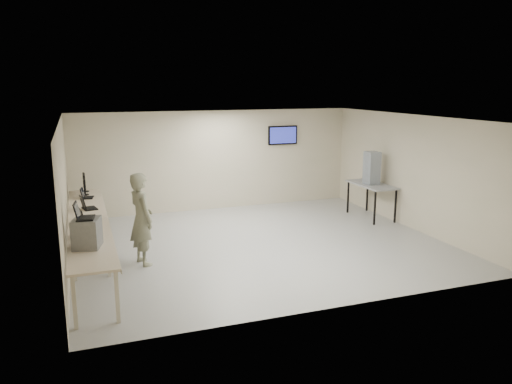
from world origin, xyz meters
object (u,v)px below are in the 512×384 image
object	(u,v)px
soldier	(141,219)
side_table	(372,187)
equipment_box	(87,233)
workbench	(89,223)

from	to	relation	value
soldier	side_table	size ratio (longest dim) A/B	1.20
equipment_box	soldier	world-z (taller)	soldier
equipment_box	soldier	bearing A→B (deg)	67.97
soldier	side_table	distance (m)	6.39
workbench	side_table	size ratio (longest dim) A/B	3.91
workbench	equipment_box	bearing A→B (deg)	-92.00
equipment_box	side_table	xyz separation A→B (m)	(7.25, 2.91, -0.29)
workbench	soldier	world-z (taller)	soldier
equipment_box	soldier	xyz separation A→B (m)	(1.04, 1.39, -0.22)
equipment_box	soldier	distance (m)	1.75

